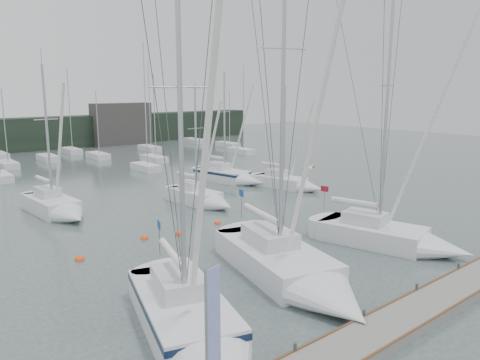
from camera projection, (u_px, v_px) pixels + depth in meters
name	position (u px, v px, depth m)	size (l,w,h in m)	color
ground	(320.00, 282.00, 23.39)	(160.00, 160.00, 0.00)	#445250
dock	(411.00, 315.00, 19.56)	(24.00, 2.00, 0.40)	#63635E
far_treeline	(4.00, 136.00, 69.91)	(90.00, 4.00, 5.00)	black
far_building_right	(122.00, 124.00, 79.41)	(10.00, 3.00, 7.00)	#3C3A38
mast_forest	(32.00, 162.00, 58.23)	(55.71, 26.52, 14.64)	white
sailboat_near_left	(196.00, 333.00, 17.22)	(5.94, 10.65, 16.14)	white
sailboat_near_center	(300.00, 276.00, 22.51)	(6.30, 11.92, 19.34)	white
sailboat_near_right	(403.00, 240.00, 27.98)	(5.19, 9.50, 16.35)	white
sailboat_mid_b	(59.00, 209.00, 35.16)	(3.09, 8.18, 12.04)	white
sailboat_mid_c	(204.00, 199.00, 38.37)	(2.87, 7.17, 10.44)	white
sailboat_mid_d	(233.00, 177.00, 47.75)	(4.13, 8.63, 11.96)	white
sailboat_mid_e	(292.00, 184.00, 44.64)	(3.59, 7.55, 10.44)	white
buoy_a	(145.00, 239.00, 30.03)	(0.51, 0.51, 0.51)	#FB4B16
buoy_b	(218.00, 224.00, 33.40)	(0.49, 0.49, 0.49)	#FB4B16
buoy_c	(80.00, 260.00, 26.33)	(0.55, 0.55, 0.55)	#FB4B16
dock_banner	(211.00, 327.00, 12.97)	(0.65, 0.23, 4.43)	#A2A5AA
seagull	(308.00, 168.00, 22.18)	(1.05, 0.50, 0.21)	white
buoy_d	(180.00, 235.00, 30.87)	(0.59, 0.59, 0.59)	#FB4B16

